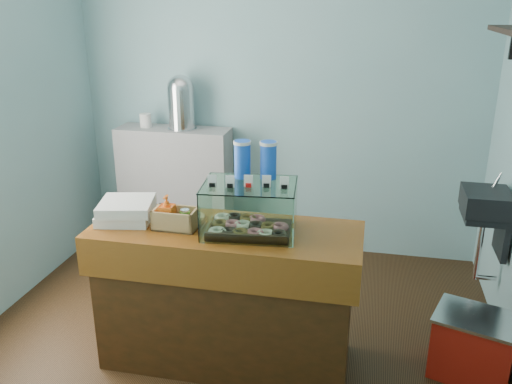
% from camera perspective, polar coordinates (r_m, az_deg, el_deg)
% --- Properties ---
extents(ground, '(3.50, 3.50, 0.00)m').
position_cam_1_polar(ground, '(3.84, -1.97, -14.80)').
color(ground, black).
rests_on(ground, ground).
extents(room_shell, '(3.54, 3.04, 2.82)m').
position_cam_1_polar(room_shell, '(3.20, -1.84, 11.26)').
color(room_shell, '#719DA5').
rests_on(room_shell, ground).
extents(counter, '(1.60, 0.60, 0.90)m').
position_cam_1_polar(counter, '(3.39, -3.12, -10.79)').
color(counter, '#44210D').
rests_on(counter, ground).
extents(back_shelf, '(1.00, 0.32, 1.10)m').
position_cam_1_polar(back_shelf, '(4.97, -8.42, 0.45)').
color(back_shelf, gray).
rests_on(back_shelf, ground).
extents(display_case, '(0.57, 0.44, 0.51)m').
position_cam_1_polar(display_case, '(3.11, -0.64, -1.29)').
color(display_case, black).
rests_on(display_case, counter).
extents(condiment_crate, '(0.25, 0.15, 0.20)m').
position_cam_1_polar(condiment_crate, '(3.20, -8.70, -2.58)').
color(condiment_crate, '#A27C51').
rests_on(condiment_crate, counter).
extents(pastry_boxes, '(0.38, 0.37, 0.12)m').
position_cam_1_polar(pastry_boxes, '(3.38, -13.49, -1.89)').
color(pastry_boxes, silver).
rests_on(pastry_boxes, counter).
extents(coffee_urn, '(0.25, 0.25, 0.47)m').
position_cam_1_polar(coffee_urn, '(4.73, -7.90, 9.47)').
color(coffee_urn, silver).
rests_on(coffee_urn, back_shelf).
extents(red_cooler, '(0.56, 0.49, 0.41)m').
position_cam_1_polar(red_cooler, '(3.63, 21.89, -14.78)').
color(red_cooler, '#B7190E').
rests_on(red_cooler, ground).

